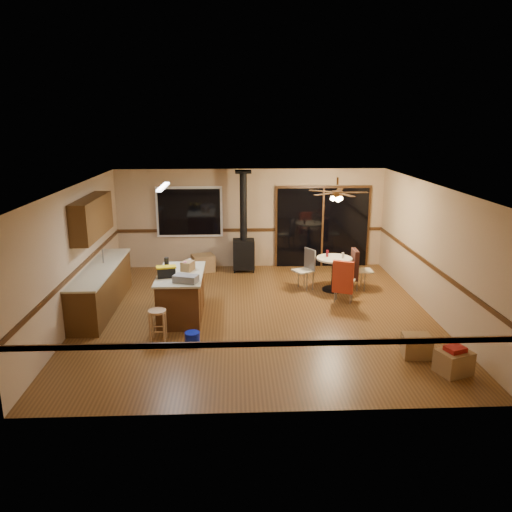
{
  "coord_description": "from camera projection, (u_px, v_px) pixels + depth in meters",
  "views": [
    {
      "loc": [
        -0.42,
        -9.42,
        3.81
      ],
      "look_at": [
        0.0,
        0.3,
        1.15
      ],
      "focal_mm": 35.0,
      "sensor_mm": 36.0,
      "label": 1
    }
  ],
  "objects": [
    {
      "name": "bottle_pink",
      "position": [
        185.0,
        266.0,
        9.9
      ],
      "size": [
        0.08,
        0.08,
        0.2
      ],
      "primitive_type": "cylinder",
      "rotation": [
        0.0,
        0.0,
        0.4
      ],
      "color": "#D84C8C",
      "rests_on": "kitchen_island"
    },
    {
      "name": "kitchen_island",
      "position": [
        181.0,
        295.0,
        9.92
      ],
      "size": [
        0.88,
        1.68,
        0.9
      ],
      "color": "#512D14",
      "rests_on": "ground"
    },
    {
      "name": "ceiling_fan",
      "position": [
        337.0,
        195.0,
        10.97
      ],
      "size": [
        0.24,
        0.24,
        0.55
      ],
      "color": "brown",
      "rests_on": "ceiling"
    },
    {
      "name": "wall_right",
      "position": [
        432.0,
        251.0,
        9.9
      ],
      "size": [
        0.0,
        7.0,
        7.0
      ],
      "primitive_type": "plane",
      "rotation": [
        1.57,
        0.0,
        -1.57
      ],
      "color": "tan",
      "rests_on": "ground"
    },
    {
      "name": "dining_table",
      "position": [
        334.0,
        268.0,
        11.41
      ],
      "size": [
        0.81,
        0.81,
        0.78
      ],
      "color": "black",
      "rests_on": "ground"
    },
    {
      "name": "wood_stove",
      "position": [
        244.0,
        244.0,
        12.84
      ],
      "size": [
        0.55,
        0.5,
        2.52
      ],
      "color": "black",
      "rests_on": "ground"
    },
    {
      "name": "box_under_window",
      "position": [
        203.0,
        263.0,
        12.95
      ],
      "size": [
        0.66,
        0.59,
        0.44
      ],
      "primitive_type": "cube",
      "rotation": [
        0.0,
        0.0,
        0.32
      ],
      "color": "olive",
      "rests_on": "floor"
    },
    {
      "name": "wall_front",
      "position": [
        269.0,
        323.0,
        6.38
      ],
      "size": [
        7.0,
        0.0,
        7.0
      ],
      "primitive_type": "plane",
      "rotation": [
        -1.57,
        0.0,
        0.0
      ],
      "color": "tan",
      "rests_on": "ground"
    },
    {
      "name": "box_corner_b",
      "position": [
        416.0,
        346.0,
        8.28
      ],
      "size": [
        0.48,
        0.43,
        0.36
      ],
      "primitive_type": "cube",
      "rotation": [
        0.0,
        0.0,
        -0.1
      ],
      "color": "olive",
      "rests_on": "floor"
    },
    {
      "name": "countertop",
      "position": [
        100.0,
        268.0,
        10.22
      ],
      "size": [
        0.64,
        3.04,
        0.04
      ],
      "primitive_type": "cube",
      "color": "beige",
      "rests_on": "lower_cabinets"
    },
    {
      "name": "glass_cream",
      "position": [
        343.0,
        255.0,
        11.29
      ],
      "size": [
        0.06,
        0.06,
        0.13
      ],
      "primitive_type": "cylinder",
      "rotation": [
        0.0,
        0.0,
        -0.0
      ],
      "color": "beige",
      "rests_on": "dining_table"
    },
    {
      "name": "window",
      "position": [
        189.0,
        212.0,
        12.96
      ],
      "size": [
        1.72,
        0.1,
        1.32
      ],
      "primitive_type": "cube",
      "color": "black",
      "rests_on": "ground"
    },
    {
      "name": "toolbox_yellow_lid",
      "position": [
        166.0,
        267.0,
        9.5
      ],
      "size": [
        0.4,
        0.27,
        0.03
      ],
      "primitive_type": "cube",
      "rotation": [
        0.0,
        0.0,
        0.2
      ],
      "color": "gold",
      "rests_on": "toolbox_black"
    },
    {
      "name": "box_small_red",
      "position": [
        455.0,
        349.0,
        7.67
      ],
      "size": [
        0.35,
        0.32,
        0.08
      ],
      "primitive_type": "cube",
      "rotation": [
        0.0,
        0.0,
        0.35
      ],
      "color": "maroon",
      "rests_on": "box_corner_a"
    },
    {
      "name": "floor",
      "position": [
        257.0,
        315.0,
        10.1
      ],
      "size": [
        7.0,
        7.0,
        0.0
      ],
      "primitive_type": "plane",
      "color": "brown",
      "rests_on": "ground"
    },
    {
      "name": "box_corner_a",
      "position": [
        454.0,
        362.0,
        7.73
      ],
      "size": [
        0.6,
        0.55,
        0.37
      ],
      "primitive_type": "cube",
      "rotation": [
        0.0,
        0.0,
        0.35
      ],
      "color": "olive",
      "rests_on": "floor"
    },
    {
      "name": "chair_left",
      "position": [
        307.0,
        264.0,
        11.51
      ],
      "size": [
        0.55,
        0.54,
        0.51
      ],
      "color": "tan",
      "rests_on": "ground"
    },
    {
      "name": "wall_left",
      "position": [
        76.0,
        255.0,
        9.61
      ],
      "size": [
        0.0,
        7.0,
        7.0
      ],
      "primitive_type": "plane",
      "rotation": [
        1.57,
        0.0,
        1.57
      ],
      "color": "tan",
      "rests_on": "ground"
    },
    {
      "name": "ceiling",
      "position": [
        257.0,
        186.0,
        9.42
      ],
      "size": [
        7.0,
        7.0,
        0.0
      ],
      "primitive_type": "plane",
      "rotation": [
        3.14,
        0.0,
        0.0
      ],
      "color": "silver",
      "rests_on": "ground"
    },
    {
      "name": "toolbox_black",
      "position": [
        166.0,
        272.0,
        9.53
      ],
      "size": [
        0.37,
        0.24,
        0.19
      ],
      "primitive_type": "cube",
      "rotation": [
        0.0,
        0.0,
        0.2
      ],
      "color": "black",
      "rests_on": "kitchen_island"
    },
    {
      "name": "sliding_door",
      "position": [
        322.0,
        228.0,
        13.23
      ],
      "size": [
        2.52,
        0.1,
        2.1
      ],
      "primitive_type": "cube",
      "color": "black",
      "rests_on": "ground"
    },
    {
      "name": "bottle_white",
      "position": [
        190.0,
        263.0,
        10.15
      ],
      "size": [
        0.06,
        0.06,
        0.18
      ],
      "primitive_type": "cylinder",
      "rotation": [
        0.0,
        0.0,
        -0.03
      ],
      "color": "white",
      "rests_on": "kitchen_island"
    },
    {
      "name": "blue_bucket",
      "position": [
        192.0,
        338.0,
        8.75
      ],
      "size": [
        0.3,
        0.3,
        0.22
      ],
      "primitive_type": "cylinder",
      "rotation": [
        0.0,
        0.0,
        -0.14
      ],
      "color": "#0C1CB1",
      "rests_on": "floor"
    },
    {
      "name": "bottle_dark",
      "position": [
        167.0,
        265.0,
        9.78
      ],
      "size": [
        0.09,
        0.09,
        0.31
      ],
      "primitive_type": "cylinder",
      "rotation": [
        0.0,
        0.0,
        0.07
      ],
      "color": "black",
      "rests_on": "kitchen_island"
    },
    {
      "name": "lower_cabinets",
      "position": [
        102.0,
        289.0,
        10.34
      ],
      "size": [
        0.6,
        3.0,
        0.86
      ],
      "primitive_type": "cube",
      "color": "#4E3013",
      "rests_on": "ground"
    },
    {
      "name": "toolbox_grey",
      "position": [
        186.0,
        279.0,
        9.23
      ],
      "size": [
        0.5,
        0.38,
        0.14
      ],
      "primitive_type": "cube",
      "rotation": [
        0.0,
        0.0,
        -0.34
      ],
      "color": "slate",
      "rests_on": "kitchen_island"
    },
    {
      "name": "wall_back",
      "position": [
        251.0,
        219.0,
        13.13
      ],
      "size": [
        7.0,
        0.0,
        7.0
      ],
      "primitive_type": "plane",
      "rotation": [
        1.57,
        0.0,
        0.0
      ],
      "color": "tan",
      "rests_on": "ground"
    },
    {
      "name": "glass_red",
      "position": [
        327.0,
        253.0,
        11.41
      ],
      "size": [
        0.07,
        0.07,
        0.16
      ],
      "primitive_type": "cylinder",
      "rotation": [
        0.0,
        0.0,
        -0.33
      ],
      "color": "#590C14",
      "rests_on": "dining_table"
    },
    {
      "name": "bar_stool",
      "position": [
        158.0,
        326.0,
        8.83
      ],
      "size": [
        0.39,
        0.39,
        0.58
      ],
      "primitive_type": "cylinder",
      "rotation": [
        0.0,
        0.0,
        -0.25
      ],
      "color": "tan",
      "rests_on": "floor"
    },
    {
      "name": "chair_right",
      "position": [
        356.0,
        265.0,
        11.47
      ],
      "size": [
        0.47,
        0.44,
        0.7
      ],
      "color": "tan",
      "rests_on": "ground"
    },
    {
      "name": "chair_rail",
      "position": [
        257.0,
        267.0,
        9.84
      ],
      "size": [
        7.0,
        7.0,
        0.08
      ],
      "primitive_type": null,
      "color": "#3D230F",
      "rests_on": "ground"
    },
    {
      "name": "chair_near",
      "position": [
        343.0,
        277.0,
        10.56
      ],
      "size": [
        0.57,
        0.59,
        0.7
      ],
      "color": "tan",
      "rests_on": "ground"
    },
    {
      "name": "fluorescent_strip",
      "position": [
        163.0,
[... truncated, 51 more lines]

